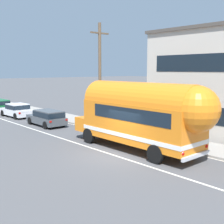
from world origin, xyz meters
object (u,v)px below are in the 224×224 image
at_px(utility_pole, 100,75).
at_px(painted_bus, 144,113).
at_px(car_lead, 47,117).
at_px(car_second, 17,110).

bearing_deg(utility_pole, painted_bus, -108.94).
xyz_separation_m(car_lead, car_second, (0.14, 6.44, -0.05)).
bearing_deg(painted_bus, utility_pole, 71.06).
height_order(painted_bus, car_lead, painted_bus).
bearing_deg(car_second, painted_bus, -89.89).
bearing_deg(utility_pole, car_second, 102.99).
xyz_separation_m(utility_pole, car_lead, (-2.57, 4.09, -3.64)).
xyz_separation_m(utility_pole, painted_bus, (-2.39, -6.98, -2.12)).
distance_m(painted_bus, car_lead, 11.17).
bearing_deg(utility_pole, car_lead, 122.13).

